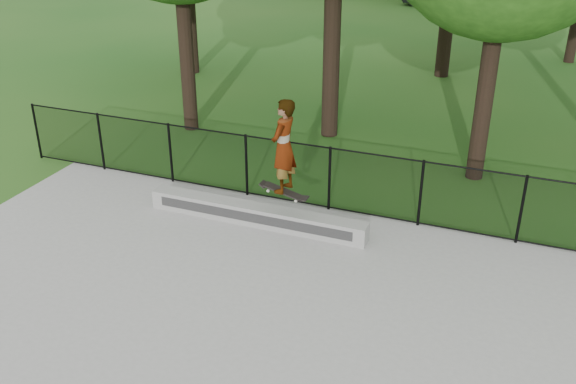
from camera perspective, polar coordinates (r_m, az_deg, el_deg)
name	(u,v)px	position (r m, az deg, el deg)	size (l,w,h in m)	color
concrete_slab	(202,383)	(9.91, -7.61, -16.49)	(14.00, 12.00, 0.06)	#969792
grind_ledge	(256,215)	(13.68, -2.86, -2.02)	(4.88, 0.40, 0.42)	#9C9C98
skater_airborne	(284,147)	(12.50, -0.39, 3.98)	(0.82, 0.74, 2.09)	black
chainlink_fence	(329,179)	(14.04, 3.70, 1.20)	(16.06, 0.06, 1.50)	black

